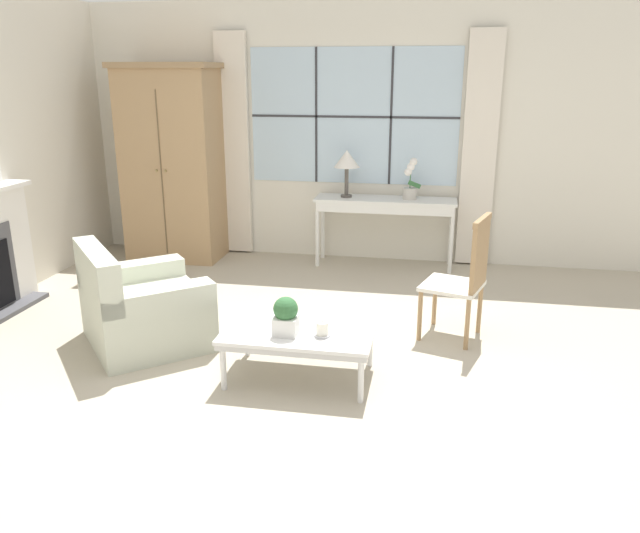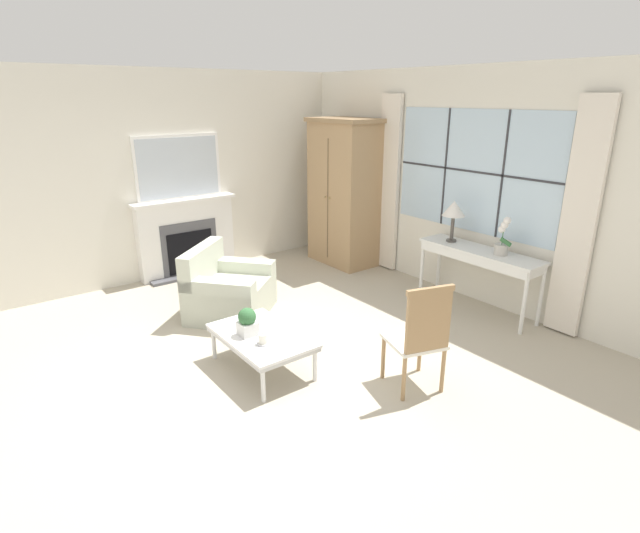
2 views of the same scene
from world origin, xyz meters
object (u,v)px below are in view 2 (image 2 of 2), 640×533
Objects in this scene: fireplace at (186,230)px; potted_plant_small at (247,321)px; coffee_table at (262,338)px; armoire at (344,193)px; console_table at (480,257)px; potted_orchid at (503,240)px; side_chair_wooden at (421,333)px; pillar_candle at (263,340)px; table_lamp at (454,210)px; armchair_upholstered at (228,292)px.

fireplace is 2.97m from potted_plant_small.
potted_plant_small is (-0.07, -0.10, 0.17)m from coffee_table.
armoire reaches higher than coffee_table.
potted_orchid is at bearing 4.41° from console_table.
pillar_candle is at bearing -134.52° from side_chair_wooden.
console_table is 0.36m from potted_orchid.
armoire is at bearing 150.43° from side_chair_wooden.
coffee_table is at bearing -52.93° from armoire.
fireplace reaches higher than potted_orchid.
potted_orchid reaches higher than potted_plant_small.
side_chair_wooden is at bearing -57.17° from table_lamp.
armoire is 18.85× the size of pillar_candle.
potted_orchid reaches higher than side_chair_wooden.
table_lamp is at bearing 62.74° from armchair_upholstered.
fireplace is at bearing 169.51° from coffee_table.
fireplace is at bearing -142.27° from table_lamp.
side_chair_wooden reaches higher than console_table.
console_table is (3.31, 2.23, 0.02)m from fireplace.
pillar_candle is (0.25, 0.01, -0.09)m from potted_plant_small.
pillar_candle is (3.14, -0.64, -0.24)m from fireplace.
table_lamp reaches higher than side_chair_wooden.
pillar_candle is at bearing -98.36° from potted_orchid.
pillar_candle reaches higher than coffee_table.
armchair_upholstered reaches higher than coffee_table.
potted_orchid is 1.67× the size of potted_plant_small.
armchair_upholstered is at bearing 165.56° from coffee_table.
console_table is 1.48× the size of coffee_table.
potted_orchid reaches higher than console_table.
table_lamp is at bearing -178.30° from potted_orchid.
coffee_table is (-1.14, -0.89, -0.23)m from side_chair_wooden.
side_chair_wooden is 1.46m from coffee_table.
pillar_candle is (-0.96, -0.98, -0.15)m from side_chair_wooden.
table_lamp is 0.50× the size of coffee_table.
fireplace reaches higher than coffee_table.
console_table is at bearing 86.66° from pillar_candle.
fireplace is 3.21m from pillar_candle.
coffee_table is 3.89× the size of potted_plant_small.
armchair_upholstered is at bearing -117.26° from table_lamp.
potted_orchid is 2.02m from side_chair_wooden.
fireplace is 3.03m from coffee_table.
side_chair_wooden is (0.54, -1.91, -0.36)m from potted_orchid.
console_table is at bearing 81.85° from potted_plant_small.
armoire is 8.15× the size of potted_plant_small.
console_table is at bearing -175.59° from potted_orchid.
pillar_candle is at bearing -84.83° from table_lamp.
table_lamp is (2.88, 2.23, 0.50)m from fireplace.
fireplace is at bearing 168.52° from pillar_candle.
armchair_upholstered is 1.38m from coffee_table.
side_chair_wooden reaches higher than coffee_table.
armchair_upholstered reaches higher than console_table.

